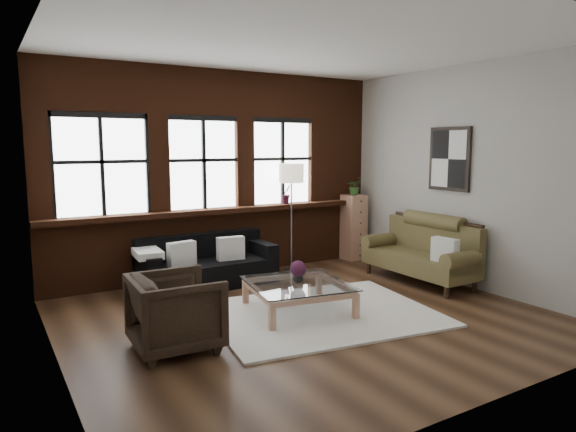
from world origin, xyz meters
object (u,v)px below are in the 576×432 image
coffee_table (298,298)px  drawer_chest (353,227)px  vintage_settee (419,250)px  armchair (176,312)px  dark_sofa (207,262)px  vase (298,277)px  floor_lamp (291,213)px

coffee_table → drawer_chest: drawer_chest is taller
vintage_settee → coffee_table: bearing=-173.8°
armchair → coffee_table: bearing=-76.4°
vintage_settee → dark_sofa: bearing=152.4°
vase → floor_lamp: 2.22m
vintage_settee → coffee_table: vintage_settee is taller
dark_sofa → vase: dark_sofa is taller
dark_sofa → vase: (0.49, -1.71, 0.09)m
vintage_settee → drawer_chest: (0.16, 1.77, 0.09)m
drawer_chest → floor_lamp: (-1.40, -0.13, 0.37)m
armchair → dark_sofa: bearing=-27.7°
armchair → floor_lamp: (2.73, 2.22, 0.56)m
vintage_settee → drawer_chest: 1.77m
floor_lamp → dark_sofa: bearing=-173.6°
armchair → coffee_table: armchair is taller
dark_sofa → drawer_chest: drawer_chest is taller
drawer_chest → floor_lamp: size_ratio=0.62×
dark_sofa → vase: bearing=-74.1°
vase → coffee_table: bearing=-90.0°
vase → dark_sofa: bearing=105.9°
armchair → coffee_table: (1.67, 0.33, -0.20)m
vintage_settee → vase: bearing=-173.8°
vase → drawer_chest: 3.18m
dark_sofa → armchair: 2.36m
vase → floor_lamp: (1.06, 1.88, 0.51)m
vintage_settee → armchair: bearing=-171.7°
coffee_table → drawer_chest: (2.46, 2.01, 0.40)m
floor_lamp → armchair: bearing=-140.9°
dark_sofa → coffee_table: size_ratio=1.69×
coffee_table → vase: bearing=90.0°
vintage_settee → drawer_chest: drawer_chest is taller
vintage_settee → vase: size_ratio=13.55×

